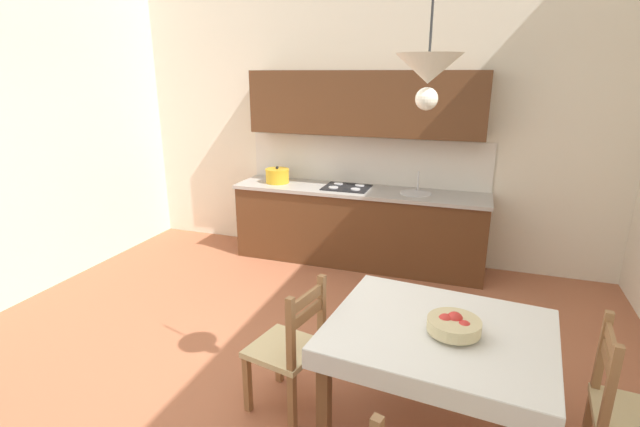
{
  "coord_description": "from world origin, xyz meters",
  "views": [
    {
      "loc": [
        1.31,
        -2.58,
        2.18
      ],
      "look_at": [
        0.0,
        1.18,
        0.97
      ],
      "focal_mm": 26.06,
      "sensor_mm": 36.0,
      "label": 1
    }
  ],
  "objects_px": {
    "dining_chair_tv_side": "(290,349)",
    "pendant_lamp": "(428,71)",
    "kitchen_cabinetry": "(359,192)",
    "dining_table": "(438,347)",
    "dining_chair_window_side": "(628,415)",
    "fruit_bowl": "(454,325)"
  },
  "relations": [
    {
      "from": "dining_chair_tv_side",
      "to": "pendant_lamp",
      "type": "height_order",
      "value": "pendant_lamp"
    },
    {
      "from": "dining_chair_window_side",
      "to": "pendant_lamp",
      "type": "xyz_separation_m",
      "value": [
        -1.14,
        -0.11,
        1.74
      ]
    },
    {
      "from": "dining_table",
      "to": "dining_chair_tv_side",
      "type": "height_order",
      "value": "dining_chair_tv_side"
    },
    {
      "from": "dining_table",
      "to": "pendant_lamp",
      "type": "bearing_deg",
      "value": -135.8
    },
    {
      "from": "pendant_lamp",
      "to": "fruit_bowl",
      "type": "bearing_deg",
      "value": 23.11
    },
    {
      "from": "dining_chair_tv_side",
      "to": "dining_chair_window_side",
      "type": "height_order",
      "value": "same"
    },
    {
      "from": "kitchen_cabinetry",
      "to": "dining_table",
      "type": "height_order",
      "value": "kitchen_cabinetry"
    },
    {
      "from": "pendant_lamp",
      "to": "dining_chair_tv_side",
      "type": "bearing_deg",
      "value": 173.31
    },
    {
      "from": "dining_chair_window_side",
      "to": "pendant_lamp",
      "type": "distance_m",
      "value": 2.09
    },
    {
      "from": "dining_table",
      "to": "dining_chair_tv_side",
      "type": "distance_m",
      "value": 0.95
    },
    {
      "from": "dining_table",
      "to": "pendant_lamp",
      "type": "xyz_separation_m",
      "value": [
        -0.14,
        -0.14,
        1.56
      ]
    },
    {
      "from": "dining_chair_tv_side",
      "to": "pendant_lamp",
      "type": "xyz_separation_m",
      "value": [
        0.79,
        -0.09,
        1.74
      ]
    },
    {
      "from": "dining_chair_tv_side",
      "to": "dining_chair_window_side",
      "type": "relative_size",
      "value": 1.0
    },
    {
      "from": "kitchen_cabinetry",
      "to": "dining_table",
      "type": "distance_m",
      "value": 2.83
    },
    {
      "from": "dining_table",
      "to": "fruit_bowl",
      "type": "height_order",
      "value": "fruit_bowl"
    },
    {
      "from": "kitchen_cabinetry",
      "to": "pendant_lamp",
      "type": "bearing_deg",
      "value": -69.63
    },
    {
      "from": "dining_chair_window_side",
      "to": "pendant_lamp",
      "type": "bearing_deg",
      "value": -174.26
    },
    {
      "from": "pendant_lamp",
      "to": "dining_table",
      "type": "bearing_deg",
      "value": 44.2
    },
    {
      "from": "kitchen_cabinetry",
      "to": "dining_chair_tv_side",
      "type": "bearing_deg",
      "value": -85.2
    },
    {
      "from": "dining_chair_window_side",
      "to": "fruit_bowl",
      "type": "height_order",
      "value": "dining_chair_window_side"
    },
    {
      "from": "dining_chair_window_side",
      "to": "kitchen_cabinetry",
      "type": "bearing_deg",
      "value": 129.58
    },
    {
      "from": "dining_table",
      "to": "fruit_bowl",
      "type": "relative_size",
      "value": 4.56
    }
  ]
}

